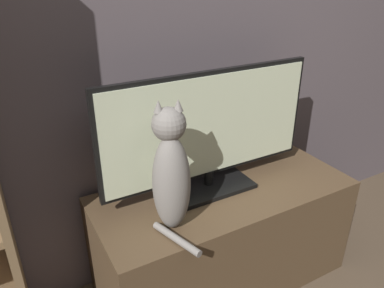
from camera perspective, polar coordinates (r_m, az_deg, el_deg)
The scene contains 4 objects.
wall_back at distance 1.75m, azimuth 0.04°, elevation 19.83°, with size 4.80×0.05×2.60m.
tv_stand at distance 1.91m, azimuth 4.69°, elevation -13.71°, with size 1.22×0.53×0.53m.
tv at distance 1.64m, azimuth 2.65°, elevation 1.82°, with size 1.02×0.24×0.56m.
cat at distance 1.40m, azimuth -3.23°, elevation -4.46°, with size 0.18×0.31×0.53m.
Camera 1 is at (-0.85, -0.29, 1.48)m, focal length 35.00 mm.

